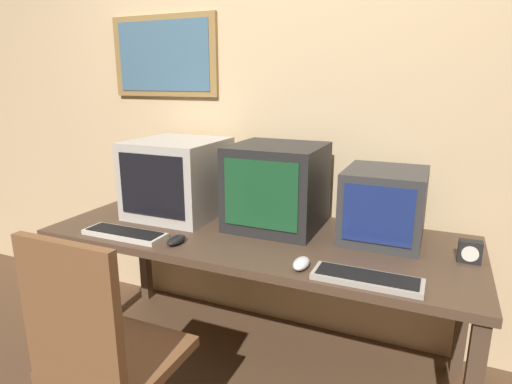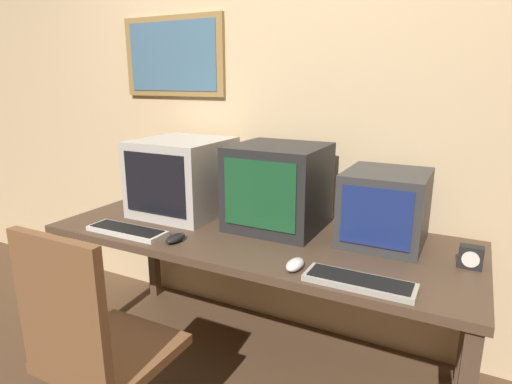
{
  "view_description": "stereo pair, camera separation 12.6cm",
  "coord_description": "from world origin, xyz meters",
  "px_view_note": "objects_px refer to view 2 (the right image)",
  "views": [
    {
      "loc": [
        0.78,
        -1.05,
        1.44
      ],
      "look_at": [
        0.0,
        0.73,
        0.93
      ],
      "focal_mm": 30.0,
      "sensor_mm": 36.0,
      "label": 1
    },
    {
      "loc": [
        0.89,
        -1.0,
        1.44
      ],
      "look_at": [
        0.0,
        0.73,
        0.93
      ],
      "focal_mm": 30.0,
      "sensor_mm": 36.0,
      "label": 2
    }
  ],
  "objects_px": {
    "mouse_far_corner": "(295,265)",
    "desk_clock": "(471,257)",
    "monitor_right": "(385,207)",
    "mouse_near_keyboard": "(175,238)",
    "keyboard_main": "(127,231)",
    "keyboard_side": "(359,282)",
    "monitor_center": "(278,187)",
    "desk_lamp": "(148,154)",
    "office_chair": "(100,369)",
    "monitor_left": "(183,177)"
  },
  "relations": [
    {
      "from": "monitor_center",
      "to": "desk_clock",
      "type": "relative_size",
      "value": 4.84
    },
    {
      "from": "monitor_right",
      "to": "monitor_center",
      "type": "bearing_deg",
      "value": -176.9
    },
    {
      "from": "monitor_center",
      "to": "keyboard_side",
      "type": "distance_m",
      "value": 0.72
    },
    {
      "from": "monitor_left",
      "to": "desk_lamp",
      "type": "height_order",
      "value": "monitor_left"
    },
    {
      "from": "desk_lamp",
      "to": "office_chair",
      "type": "relative_size",
      "value": 0.39
    },
    {
      "from": "monitor_center",
      "to": "mouse_near_keyboard",
      "type": "height_order",
      "value": "monitor_center"
    },
    {
      "from": "keyboard_side",
      "to": "monitor_left",
      "type": "bearing_deg",
      "value": 158.77
    },
    {
      "from": "mouse_far_corner",
      "to": "monitor_left",
      "type": "bearing_deg",
      "value": 153.94
    },
    {
      "from": "monitor_left",
      "to": "mouse_near_keyboard",
      "type": "distance_m",
      "value": 0.49
    },
    {
      "from": "monitor_center",
      "to": "mouse_far_corner",
      "type": "bearing_deg",
      "value": -58.01
    },
    {
      "from": "desk_lamp",
      "to": "office_chair",
      "type": "distance_m",
      "value": 1.38
    },
    {
      "from": "mouse_far_corner",
      "to": "desk_lamp",
      "type": "relative_size",
      "value": 0.3
    },
    {
      "from": "mouse_far_corner",
      "to": "desk_clock",
      "type": "bearing_deg",
      "value": 28.45
    },
    {
      "from": "keyboard_main",
      "to": "office_chair",
      "type": "bearing_deg",
      "value": -57.42
    },
    {
      "from": "keyboard_main",
      "to": "desk_lamp",
      "type": "height_order",
      "value": "desk_lamp"
    },
    {
      "from": "monitor_left",
      "to": "desk_lamp",
      "type": "relative_size",
      "value": 1.24
    },
    {
      "from": "monitor_left",
      "to": "monitor_right",
      "type": "height_order",
      "value": "monitor_left"
    },
    {
      "from": "monitor_right",
      "to": "mouse_near_keyboard",
      "type": "relative_size",
      "value": 3.25
    },
    {
      "from": "monitor_left",
      "to": "desk_clock",
      "type": "distance_m",
      "value": 1.45
    },
    {
      "from": "monitor_center",
      "to": "office_chair",
      "type": "bearing_deg",
      "value": -106.4
    },
    {
      "from": "keyboard_side",
      "to": "mouse_far_corner",
      "type": "distance_m",
      "value": 0.26
    },
    {
      "from": "keyboard_side",
      "to": "mouse_far_corner",
      "type": "xyz_separation_m",
      "value": [
        -0.26,
        0.02,
        0.01
      ]
    },
    {
      "from": "monitor_center",
      "to": "keyboard_main",
      "type": "distance_m",
      "value": 0.77
    },
    {
      "from": "desk_clock",
      "to": "keyboard_main",
      "type": "bearing_deg",
      "value": -167.73
    },
    {
      "from": "monitor_right",
      "to": "mouse_near_keyboard",
      "type": "xyz_separation_m",
      "value": [
        -0.84,
        -0.44,
        -0.15
      ]
    },
    {
      "from": "keyboard_main",
      "to": "keyboard_side",
      "type": "distance_m",
      "value": 1.14
    },
    {
      "from": "monitor_right",
      "to": "keyboard_main",
      "type": "height_order",
      "value": "monitor_right"
    },
    {
      "from": "monitor_right",
      "to": "mouse_far_corner",
      "type": "distance_m",
      "value": 0.54
    },
    {
      "from": "monitor_center",
      "to": "monitor_right",
      "type": "xyz_separation_m",
      "value": [
        0.51,
        0.03,
        -0.04
      ]
    },
    {
      "from": "keyboard_main",
      "to": "mouse_far_corner",
      "type": "relative_size",
      "value": 3.57
    },
    {
      "from": "mouse_near_keyboard",
      "to": "mouse_far_corner",
      "type": "height_order",
      "value": "mouse_far_corner"
    },
    {
      "from": "mouse_near_keyboard",
      "to": "office_chair",
      "type": "distance_m",
      "value": 0.62
    },
    {
      "from": "keyboard_main",
      "to": "mouse_near_keyboard",
      "type": "bearing_deg",
      "value": 3.19
    },
    {
      "from": "monitor_right",
      "to": "mouse_far_corner",
      "type": "bearing_deg",
      "value": -117.96
    },
    {
      "from": "mouse_near_keyboard",
      "to": "monitor_right",
      "type": "bearing_deg",
      "value": 27.45
    },
    {
      "from": "keyboard_side",
      "to": "mouse_far_corner",
      "type": "height_order",
      "value": "mouse_far_corner"
    },
    {
      "from": "monitor_center",
      "to": "keyboard_side",
      "type": "xyz_separation_m",
      "value": [
        0.53,
        -0.45,
        -0.19
      ]
    },
    {
      "from": "keyboard_side",
      "to": "office_chair",
      "type": "height_order",
      "value": "office_chair"
    },
    {
      "from": "monitor_center",
      "to": "desk_clock",
      "type": "xyz_separation_m",
      "value": [
        0.88,
        -0.1,
        -0.16
      ]
    },
    {
      "from": "keyboard_side",
      "to": "office_chair",
      "type": "relative_size",
      "value": 0.41
    },
    {
      "from": "keyboard_main",
      "to": "keyboard_side",
      "type": "bearing_deg",
      "value": -1.13
    },
    {
      "from": "keyboard_side",
      "to": "desk_lamp",
      "type": "height_order",
      "value": "desk_lamp"
    },
    {
      "from": "keyboard_main",
      "to": "monitor_center",
      "type": "bearing_deg",
      "value": 34.95
    },
    {
      "from": "monitor_right",
      "to": "keyboard_side",
      "type": "bearing_deg",
      "value": -88.36
    },
    {
      "from": "monitor_center",
      "to": "desk_clock",
      "type": "height_order",
      "value": "monitor_center"
    },
    {
      "from": "monitor_left",
      "to": "desk_lamp",
      "type": "xyz_separation_m",
      "value": [
        -0.37,
        0.15,
        0.07
      ]
    },
    {
      "from": "mouse_near_keyboard",
      "to": "desk_lamp",
      "type": "bearing_deg",
      "value": 138.5
    },
    {
      "from": "mouse_far_corner",
      "to": "desk_clock",
      "type": "height_order",
      "value": "desk_clock"
    },
    {
      "from": "monitor_right",
      "to": "office_chair",
      "type": "distance_m",
      "value": 1.34
    },
    {
      "from": "mouse_near_keyboard",
      "to": "mouse_far_corner",
      "type": "xyz_separation_m",
      "value": [
        0.6,
        -0.02,
        0.0
      ]
    }
  ]
}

